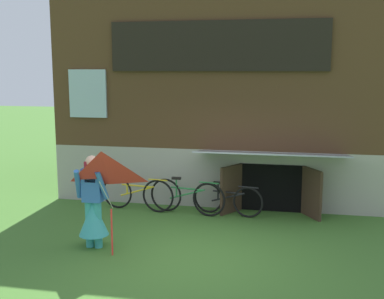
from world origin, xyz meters
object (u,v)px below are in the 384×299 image
kite (102,179)px  bicycle_black (228,199)px  person (93,209)px  bicycle_yellow (137,193)px  bicycle_green (187,196)px

kite → bicycle_black: kite is taller
person → kite: kite is taller
bicycle_yellow → kite: bearing=-75.1°
kite → bicycle_green: (0.79, 2.83, -1.00)m
bicycle_green → person: bearing=-107.0°
kite → bicycle_yellow: bearing=97.0°
person → kite: size_ratio=0.95×
person → bicycle_black: person is taller
kite → bicycle_green: size_ratio=1.01×
bicycle_black → bicycle_yellow: size_ratio=0.89×
person → bicycle_green: bearing=65.7°
person → kite: bearing=-49.9°
bicycle_green → bicycle_yellow: 1.14m
bicycle_black → bicycle_yellow: (-2.02, -0.03, 0.03)m
person → kite: 0.96m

